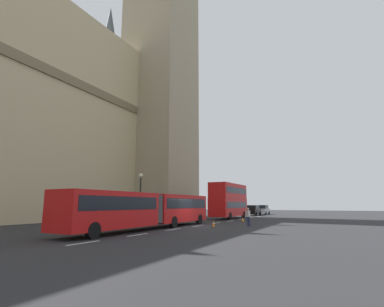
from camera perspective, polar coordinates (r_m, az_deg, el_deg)
ground_plane at (r=27.17m, az=0.18°, el=-14.36°), size 160.00×160.00×0.00m
lane_centre_marking at (r=32.29m, az=4.88°, el=-13.63°), size 39.00×0.16×0.01m
articulated_bus at (r=24.56m, az=-8.57°, el=-10.63°), size 17.58×2.54×2.90m
double_decker_bus at (r=41.97m, az=7.37°, el=-9.06°), size 9.44×2.54×4.90m
sedan_lead at (r=54.31m, az=12.15°, el=-11.03°), size 4.40×1.86×1.85m
sedan_trailing at (r=60.47m, az=13.99°, el=-10.83°), size 4.40×1.86×1.85m
traffic_cone_west at (r=26.57m, az=4.32°, el=-13.82°), size 0.36×0.36×0.58m
traffic_cone_middle at (r=34.85m, az=10.07°, el=-12.79°), size 0.36×0.36×0.58m
street_lamp at (r=31.00m, az=-10.27°, el=-8.02°), size 0.44×0.44×5.27m
pedestrian_near_cones at (r=28.21m, az=11.13°, el=-12.16°), size 0.44×0.46×1.69m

